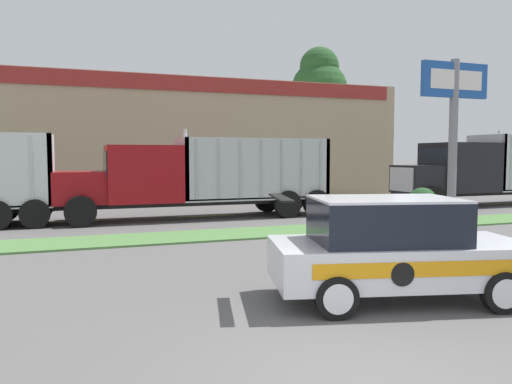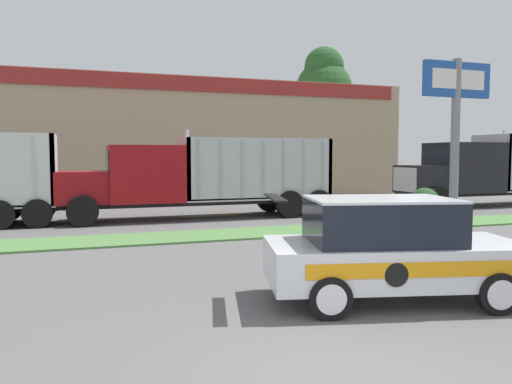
% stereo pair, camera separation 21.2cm
% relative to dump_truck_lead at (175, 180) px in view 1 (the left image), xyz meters
% --- Properties ---
extents(ground_plane, '(600.00, 600.00, 0.00)m').
position_rel_dump_truck_lead_xyz_m(ground_plane, '(-0.72, -14.76, -1.54)').
color(ground_plane, '#5B5959').
extents(grass_verge, '(120.00, 2.14, 0.06)m').
position_rel_dump_truck_lead_xyz_m(grass_verge, '(-0.72, -4.56, -1.51)').
color(grass_verge, '#517F42').
rests_on(grass_verge, ground_plane).
extents(centre_line_4, '(2.40, 0.14, 0.01)m').
position_rel_dump_truck_lead_xyz_m(centre_line_4, '(-4.03, 0.51, -1.53)').
color(centre_line_4, yellow).
rests_on(centre_line_4, ground_plane).
extents(centre_line_5, '(2.40, 0.14, 0.01)m').
position_rel_dump_truck_lead_xyz_m(centre_line_5, '(1.37, 0.51, -1.53)').
color(centre_line_5, yellow).
rests_on(centre_line_5, ground_plane).
extents(centre_line_6, '(2.40, 0.14, 0.01)m').
position_rel_dump_truck_lead_xyz_m(centre_line_6, '(6.77, 0.51, -1.53)').
color(centre_line_6, yellow).
rests_on(centre_line_6, ground_plane).
extents(centre_line_7, '(2.40, 0.14, 0.01)m').
position_rel_dump_truck_lead_xyz_m(centre_line_7, '(12.17, 0.51, -1.53)').
color(centre_line_7, yellow).
rests_on(centre_line_7, ground_plane).
extents(centre_line_8, '(2.40, 0.14, 0.01)m').
position_rel_dump_truck_lead_xyz_m(centre_line_8, '(17.57, 0.51, -1.53)').
color(centre_line_8, yellow).
rests_on(centre_line_8, ground_plane).
extents(dump_truck_lead, '(10.68, 2.60, 3.47)m').
position_rel_dump_truck_lead_xyz_m(dump_truck_lead, '(0.00, 0.00, 0.00)').
color(dump_truck_lead, black).
rests_on(dump_truck_lead, ground_plane).
extents(dump_truck_trail, '(10.88, 2.73, 3.69)m').
position_rel_dump_truck_lead_xyz_m(dump_truck_trail, '(15.17, 0.18, 0.13)').
color(dump_truck_trail, black).
rests_on(dump_truck_trail, ground_plane).
extents(rally_car, '(4.64, 2.85, 1.80)m').
position_rel_dump_truck_lead_xyz_m(rally_car, '(1.42, -12.22, -0.64)').
color(rally_car, silver).
rests_on(rally_car, ground_plane).
extents(store_sign_post, '(2.55, 0.28, 5.59)m').
position_rel_dump_truck_lead_xyz_m(store_sign_post, '(7.98, -6.17, 2.38)').
color(store_sign_post, gray).
rests_on(store_sign_post, ground_plane).
extents(stone_planter, '(1.99, 1.99, 1.30)m').
position_rel_dump_truck_lead_xyz_m(stone_planter, '(8.50, -4.06, -1.09)').
color(stone_planter, slate).
rests_on(stone_planter, ground_plane).
extents(store_building_backdrop, '(25.62, 12.10, 6.80)m').
position_rel_dump_truck_lead_xyz_m(store_building_backdrop, '(2.52, 13.40, 1.87)').
color(store_building_backdrop, tan).
rests_on(store_building_backdrop, ground_plane).
extents(tree_behind_centre, '(4.17, 4.17, 10.52)m').
position_rel_dump_truck_lead_xyz_m(tree_behind_centre, '(13.57, 14.29, 6.19)').
color(tree_behind_centre, brown).
rests_on(tree_behind_centre, ground_plane).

